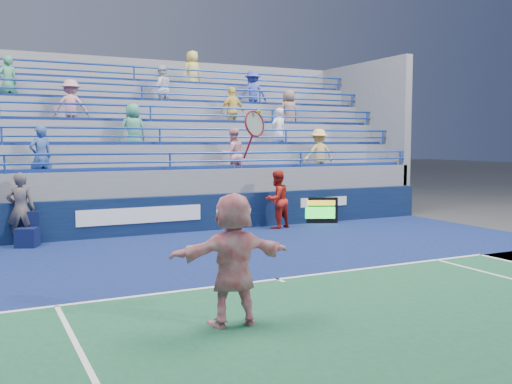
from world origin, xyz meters
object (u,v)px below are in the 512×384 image
ball_girl (277,200)px  line_judge (21,209)px  tennis_player (233,259)px  judge_chair (27,236)px  serve_speed_board (319,210)px

ball_girl → line_judge: bearing=-20.3°
tennis_player → ball_girl: size_ratio=1.75×
judge_chair → ball_girl: (7.24, -0.03, 0.62)m
serve_speed_board → line_judge: bearing=180.0°
judge_chair → tennis_player: size_ratio=0.28×
judge_chair → ball_girl: size_ratio=0.50×
line_judge → ball_girl: line_judge is taller
serve_speed_board → ball_girl: (-1.76, -0.34, 0.47)m
serve_speed_board → tennis_player: tennis_player is taller
serve_speed_board → judge_chair: judge_chair is taller
ball_girl → serve_speed_board: bearing=173.5°
judge_chair → tennis_player: tennis_player is taller
serve_speed_board → judge_chair: size_ratio=1.33×
judge_chair → tennis_player: 8.35m
judge_chair → line_judge: size_ratio=0.47×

